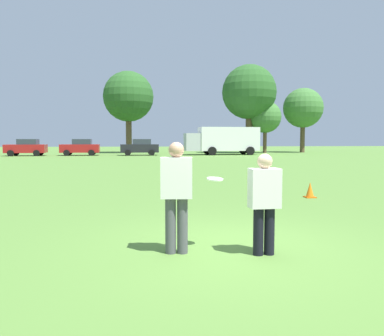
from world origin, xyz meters
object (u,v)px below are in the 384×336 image
(box_truck, at_px, (223,140))
(player_defender, at_px, (264,199))
(frisbee, at_px, (215,179))
(parked_car_mid_right, at_px, (81,147))
(parked_car_center, at_px, (26,147))
(parked_car_near_right, at_px, (140,147))
(player_thrower, at_px, (176,191))
(traffic_cone, at_px, (310,190))

(box_truck, bearing_deg, player_defender, -100.41)
(player_defender, distance_m, frisbee, 0.86)
(frisbee, distance_m, parked_car_mid_right, 38.62)
(parked_car_center, distance_m, parked_car_near_right, 12.23)
(player_defender, relative_size, parked_car_center, 0.37)
(player_defender, height_order, parked_car_center, parked_car_center)
(player_defender, bearing_deg, parked_car_near_right, 93.87)
(parked_car_mid_right, bearing_deg, player_thrower, -78.41)
(traffic_cone, height_order, parked_car_near_right, parked_car_near_right)
(parked_car_mid_right, bearing_deg, parked_car_near_right, -3.10)
(parked_car_center, distance_m, box_truck, 21.78)
(frisbee, xyz_separation_m, traffic_cone, (3.92, 5.15, -0.93))
(frisbee, bearing_deg, parked_car_near_right, 92.83)
(traffic_cone, xyz_separation_m, parked_car_mid_right, (-12.33, 32.54, 0.69))
(frisbee, height_order, parked_car_mid_right, parked_car_mid_right)
(player_thrower, relative_size, box_truck, 0.21)
(player_defender, relative_size, box_truck, 0.18)
(frisbee, relative_size, parked_car_near_right, 0.06)
(traffic_cone, xyz_separation_m, box_truck, (3.78, 32.46, 1.52))
(parked_car_center, bearing_deg, box_truck, 0.69)
(frisbee, relative_size, traffic_cone, 0.57)
(traffic_cone, bearing_deg, parked_car_center, 119.20)
(player_thrower, height_order, parked_car_center, parked_car_center)
(player_defender, distance_m, box_truck, 38.67)
(player_defender, xyz_separation_m, frisbee, (-0.70, 0.42, 0.27))
(box_truck, bearing_deg, frisbee, -101.56)
(player_defender, distance_m, parked_car_mid_right, 39.18)
(traffic_cone, bearing_deg, box_truck, 83.36)
(frisbee, height_order, parked_car_center, parked_car_center)
(parked_car_center, bearing_deg, parked_car_mid_right, 3.51)
(player_thrower, relative_size, player_defender, 1.11)
(box_truck, bearing_deg, parked_car_near_right, -178.37)
(player_thrower, height_order, player_defender, player_thrower)
(player_thrower, height_order, parked_car_mid_right, parked_car_mid_right)
(parked_car_center, xyz_separation_m, parked_car_mid_right, (5.67, 0.35, 0.00))
(parked_car_near_right, bearing_deg, parked_car_mid_right, 176.90)
(traffic_cone, height_order, box_truck, box_truck)
(parked_car_center, height_order, box_truck, box_truck)
(parked_car_mid_right, bearing_deg, box_truck, -0.30)
(frisbee, height_order, box_truck, box_truck)
(parked_car_center, bearing_deg, traffic_cone, -60.80)
(parked_car_near_right, bearing_deg, player_thrower, -88.17)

